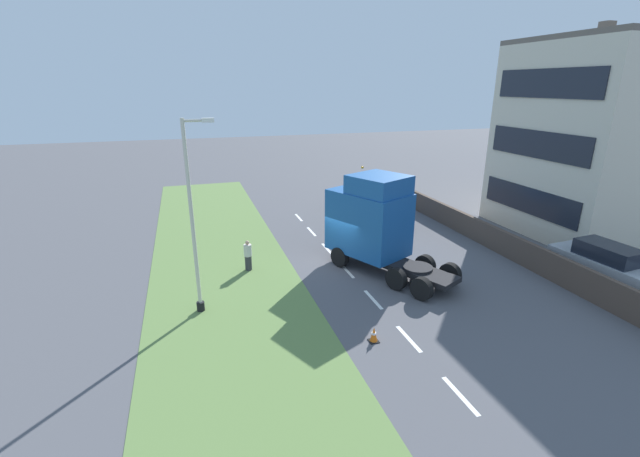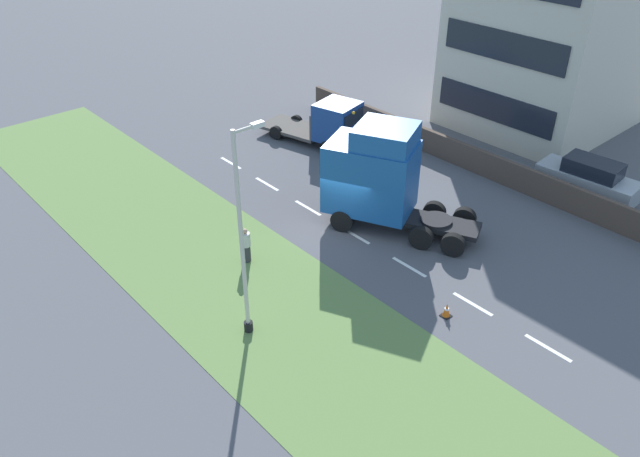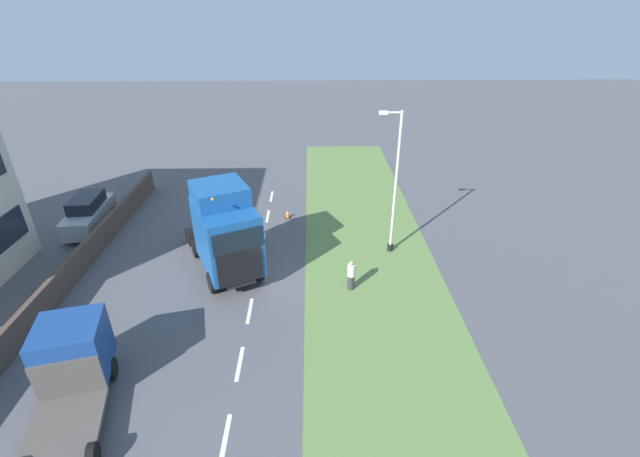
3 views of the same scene
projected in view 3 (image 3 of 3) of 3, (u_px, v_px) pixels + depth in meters
The scene contains 10 objects.
ground_plane at pixel (256, 279), 21.61m from camera, with size 120.00×120.00×0.00m, color #515156.
grass_verge at pixel (374, 277), 21.72m from camera, with size 7.00×44.00×0.01m.
lane_markings at pixel (257, 271), 22.22m from camera, with size 0.16×21.00×0.00m.
boundary_wall at pixel (72, 270), 21.11m from camera, with size 0.25×24.00×1.35m.
lorry_cab at pixel (225, 232), 20.91m from camera, with size 5.14×7.05×4.97m.
flatbed_truck at pixel (72, 363), 14.72m from camera, with size 3.49×6.30×2.67m.
parked_car at pixel (89, 213), 26.00m from camera, with size 2.07×4.79×2.05m.
lamp_post at pixel (394, 191), 22.35m from camera, with size 1.28×0.32×7.81m.
pedestrian at pixel (351, 275), 20.53m from camera, with size 0.39×0.39×1.58m.
traffic_cone_lead at pixel (288, 214), 27.54m from camera, with size 0.36×0.36×0.58m.
Camera 3 is at (-2.85, 17.90, 12.47)m, focal length 24.00 mm.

